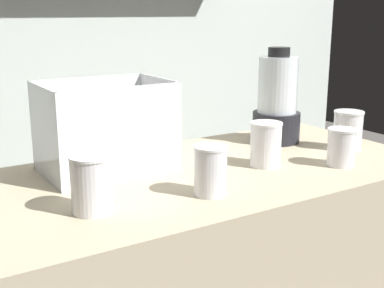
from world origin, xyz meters
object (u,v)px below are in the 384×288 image
object	(u,v)px
juice_cup_pomegranate_right	(341,149)
juice_cup_mango_middle	(266,147)
juice_cup_carrot_left	(210,174)
juice_cup_mango_far_left	(92,186)
juice_cup_mango_far_right	(348,133)
blender_pitcher	(277,103)
carrot_display_bin	(104,143)

from	to	relation	value
juice_cup_pomegranate_right	juice_cup_mango_middle	bearing A→B (deg)	148.97
juice_cup_carrot_left	juice_cup_mango_middle	distance (m)	0.29
juice_cup_carrot_left	juice_cup_mango_middle	size ratio (longest dim) A/B	0.96
juice_cup_mango_far_left	juice_cup_mango_far_right	xyz separation A→B (m)	(0.88, 0.07, -0.01)
blender_pitcher	juice_cup_mango_middle	size ratio (longest dim) A/B	2.49
carrot_display_bin	juice_cup_mango_far_right	bearing A→B (deg)	-14.84
juice_cup_mango_far_right	blender_pitcher	bearing A→B (deg)	123.26
carrot_display_bin	juice_cup_mango_far_left	distance (m)	0.30
juice_cup_mango_far_left	juice_cup_mango_far_right	bearing A→B (deg)	4.73
juice_cup_mango_middle	juice_cup_carrot_left	bearing A→B (deg)	-156.60
carrot_display_bin	juice_cup_mango_far_left	bearing A→B (deg)	-117.50
blender_pitcher	juice_cup_carrot_left	distance (m)	0.57
carrot_display_bin	juice_cup_mango_middle	world-z (taller)	carrot_display_bin
juice_cup_pomegranate_right	juice_cup_carrot_left	bearing A→B (deg)	-179.52
juice_cup_carrot_left	juice_cup_pomegranate_right	xyz separation A→B (m)	(0.45, 0.00, -0.01)
blender_pitcher	juice_cup_mango_far_left	size ratio (longest dim) A/B	2.44
juice_cup_mango_far_left	juice_cup_mango_far_right	size ratio (longest dim) A/B	1.05
juice_cup_mango_far_right	juice_cup_carrot_left	bearing A→B (deg)	-168.88
blender_pitcher	juice_cup_mango_far_right	bearing A→B (deg)	-56.74
juice_cup_mango_middle	juice_cup_mango_far_right	xyz separation A→B (m)	(0.34, 0.00, -0.00)
carrot_display_bin	juice_cup_carrot_left	size ratio (longest dim) A/B	2.81
blender_pitcher	juice_cup_mango_far_left	distance (m)	0.80
blender_pitcher	juice_cup_mango_far_left	world-z (taller)	blender_pitcher
juice_cup_carrot_left	juice_cup_mango_middle	bearing A→B (deg)	23.40
carrot_display_bin	juice_cup_mango_far_right	distance (m)	0.77
juice_cup_carrot_left	carrot_display_bin	bearing A→B (deg)	113.75
blender_pitcher	juice_cup_carrot_left	xyz separation A→B (m)	(-0.48, -0.31, -0.08)
juice_cup_mango_middle	juice_cup_mango_far_right	distance (m)	0.34
juice_cup_mango_far_right	juice_cup_mango_middle	bearing A→B (deg)	-179.29
juice_cup_mango_far_right	juice_cup_mango_far_left	bearing A→B (deg)	-175.27
juice_cup_mango_far_left	juice_cup_mango_middle	bearing A→B (deg)	7.21
juice_cup_carrot_left	juice_cup_pomegranate_right	distance (m)	0.45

